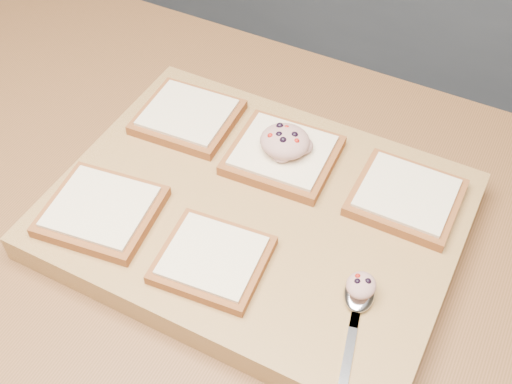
# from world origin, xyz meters

# --- Properties ---
(back_counter) EXTENTS (3.60, 0.62, 0.94)m
(back_counter) POSITION_xyz_m (0.00, 1.43, 0.47)
(back_counter) COLOR slate
(back_counter) RESTS_ON ground
(cutting_board) EXTENTS (0.48, 0.37, 0.04)m
(cutting_board) POSITION_xyz_m (-0.14, 0.04, 0.92)
(cutting_board) COLOR #AA8348
(cutting_board) RESTS_ON island_counter
(bread_far_left) EXTENTS (0.13, 0.12, 0.02)m
(bread_far_left) POSITION_xyz_m (-0.29, 0.13, 0.95)
(bread_far_left) COLOR brown
(bread_far_left) RESTS_ON cutting_board
(bread_far_center) EXTENTS (0.14, 0.13, 0.02)m
(bread_far_center) POSITION_xyz_m (-0.14, 0.12, 0.95)
(bread_far_center) COLOR brown
(bread_far_center) RESTS_ON cutting_board
(bread_far_right) EXTENTS (0.13, 0.12, 0.02)m
(bread_far_right) POSITION_xyz_m (0.02, 0.13, 0.95)
(bread_far_right) COLOR brown
(bread_far_right) RESTS_ON cutting_board
(bread_near_left) EXTENTS (0.14, 0.13, 0.02)m
(bread_near_left) POSITION_xyz_m (-0.29, -0.06, 0.95)
(bread_near_left) COLOR brown
(bread_near_left) RESTS_ON cutting_board
(bread_near_center) EXTENTS (0.13, 0.12, 0.02)m
(bread_near_center) POSITION_xyz_m (-0.14, -0.06, 0.95)
(bread_near_center) COLOR brown
(bread_near_center) RESTS_ON cutting_board
(tuna_salad_dollop) EXTENTS (0.06, 0.06, 0.03)m
(tuna_salad_dollop) POSITION_xyz_m (-0.14, 0.12, 0.97)
(tuna_salad_dollop) COLOR tan
(tuna_salad_dollop) RESTS_ON bread_far_center
(spoon) EXTENTS (0.06, 0.17, 0.01)m
(spoon) POSITION_xyz_m (0.02, -0.04, 0.94)
(spoon) COLOR silver
(spoon) RESTS_ON cutting_board
(spoon_salad) EXTENTS (0.03, 0.04, 0.02)m
(spoon_salad) POSITION_xyz_m (0.02, -0.03, 0.96)
(spoon_salad) COLOR tan
(spoon_salad) RESTS_ON spoon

